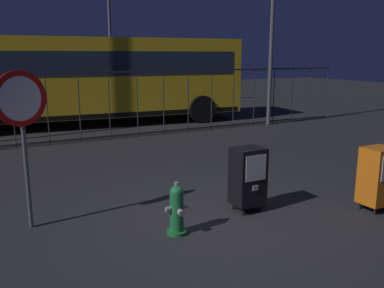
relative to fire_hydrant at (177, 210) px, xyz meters
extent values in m
plane|color=#262628|center=(0.68, 0.22, -0.35)|extent=(60.00, 60.00, 0.00)
cylinder|color=#1E7238|center=(0.00, 0.00, -0.33)|extent=(0.28, 0.28, 0.05)
cylinder|color=#1E7238|center=(0.00, 0.00, -0.03)|extent=(0.19, 0.19, 0.55)
sphere|color=#1E7238|center=(0.00, 0.00, 0.25)|extent=(0.19, 0.19, 0.19)
cylinder|color=gray|center=(0.00, 0.00, 0.37)|extent=(0.06, 0.06, 0.05)
cylinder|color=gray|center=(0.00, -0.13, 0.00)|extent=(0.09, 0.08, 0.09)
cylinder|color=gray|center=(-0.13, 0.00, 0.03)|extent=(0.07, 0.07, 0.07)
cylinder|color=gray|center=(0.13, 0.00, 0.03)|extent=(0.07, 0.07, 0.07)
cylinder|color=black|center=(1.19, 0.12, -0.29)|extent=(0.04, 0.04, 0.12)
cylinder|color=black|center=(1.53, 0.12, -0.29)|extent=(0.04, 0.04, 0.12)
cylinder|color=black|center=(1.19, 0.40, -0.29)|extent=(0.04, 0.04, 0.12)
cylinder|color=black|center=(1.53, 0.40, -0.29)|extent=(0.04, 0.04, 0.12)
cube|color=black|center=(1.36, 0.26, 0.22)|extent=(0.48, 0.40, 0.90)
cube|color=#B2B7BF|center=(1.36, 0.05, 0.40)|extent=(0.36, 0.01, 0.40)
cube|color=gray|center=(1.36, 0.05, 0.08)|extent=(0.10, 0.02, 0.08)
cylinder|color=black|center=(3.01, -0.82, -0.29)|extent=(0.04, 0.04, 0.12)
cylinder|color=black|center=(3.01, -0.54, -0.29)|extent=(0.04, 0.04, 0.12)
cylinder|color=black|center=(3.34, -0.54, -0.29)|extent=(0.04, 0.04, 0.12)
cube|color=orange|center=(3.17, -0.68, 0.22)|extent=(0.48, 0.40, 0.90)
cylinder|color=#4C4F54|center=(-1.76, 1.17, 0.75)|extent=(0.06, 0.06, 2.20)
cylinder|color=red|center=(-1.76, 1.15, 1.50)|extent=(0.71, 0.31, 0.76)
cylinder|color=white|center=(-1.76, 1.14, 1.50)|extent=(0.56, 0.23, 0.60)
cube|color=#2D2D33|center=(0.68, 6.77, 1.60)|extent=(18.00, 0.04, 0.05)
cube|color=#2D2D33|center=(0.68, 6.77, -0.25)|extent=(18.00, 0.04, 0.05)
cylinder|color=#2D2D33|center=(-1.46, 6.77, 0.65)|extent=(0.03, 0.03, 2.00)
cylinder|color=#2D2D33|center=(-0.60, 6.77, 0.65)|extent=(0.03, 0.03, 2.00)
cylinder|color=#2D2D33|center=(0.26, 6.77, 0.65)|extent=(0.03, 0.03, 2.00)
cylinder|color=#2D2D33|center=(1.11, 6.77, 0.65)|extent=(0.03, 0.03, 2.00)
cylinder|color=#2D2D33|center=(1.97, 6.77, 0.65)|extent=(0.03, 0.03, 2.00)
cylinder|color=#2D2D33|center=(2.83, 6.77, 0.65)|extent=(0.03, 0.03, 2.00)
cylinder|color=#2D2D33|center=(3.68, 6.77, 0.65)|extent=(0.03, 0.03, 2.00)
cylinder|color=#2D2D33|center=(4.54, 6.77, 0.65)|extent=(0.03, 0.03, 2.00)
cylinder|color=#2D2D33|center=(5.40, 6.77, 0.65)|extent=(0.03, 0.03, 2.00)
cylinder|color=#2D2D33|center=(6.26, 6.77, 0.65)|extent=(0.03, 0.03, 2.00)
cylinder|color=#2D2D33|center=(7.11, 6.77, 0.65)|extent=(0.03, 0.03, 2.00)
cylinder|color=#2D2D33|center=(7.97, 6.77, 0.65)|extent=(0.03, 0.03, 2.00)
cylinder|color=#2D2D33|center=(8.83, 6.77, 0.65)|extent=(0.03, 0.03, 2.00)
cylinder|color=#2D2D33|center=(9.68, 6.77, 0.65)|extent=(0.03, 0.03, 2.00)
cube|color=gold|center=(1.43, 9.77, 1.32)|extent=(10.70, 3.54, 2.65)
cube|color=#1E2838|center=(1.43, 9.77, 1.80)|extent=(10.07, 3.49, 0.80)
cube|color=black|center=(1.43, 9.77, 0.10)|extent=(10.49, 3.53, 0.16)
cylinder|color=black|center=(4.96, 8.16, 0.15)|extent=(1.02, 0.38, 1.00)
cylinder|color=black|center=(5.21, 10.65, 0.15)|extent=(1.02, 0.38, 1.00)
cylinder|color=black|center=(2.00, 12.98, 0.15)|extent=(1.03, 0.40, 1.00)
cylinder|color=black|center=(1.68, 15.46, 0.15)|extent=(1.03, 0.40, 1.00)
cylinder|color=#4C4F54|center=(6.86, 6.71, 3.44)|extent=(0.14, 0.14, 7.59)
cylinder|color=#4C4F54|center=(3.39, 13.91, 3.07)|extent=(0.14, 0.14, 6.84)
camera|label=1|loc=(-2.29, -4.77, 2.07)|focal=38.32mm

